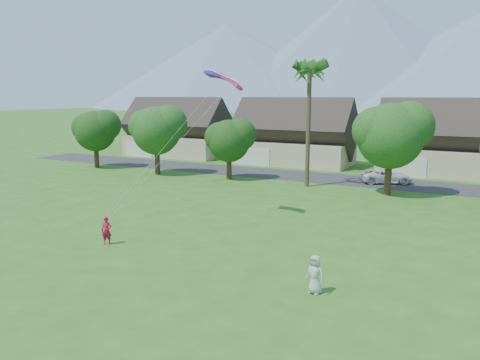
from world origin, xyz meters
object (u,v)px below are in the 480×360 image
Objects in this scene: kite_flyer at (107,231)px; parafoil_kite at (225,77)px; parked_car at (387,176)px; watcher at (315,274)px.

parafoil_kite is (3.51, 8.72, 9.48)m from kite_flyer.
parked_car is 1.82× the size of parafoil_kite.
watcher is 0.35× the size of parked_car.
watcher reaches higher than parked_car.
parafoil_kite is (-10.23, 9.73, 9.44)m from watcher.
watcher reaches higher than kite_flyer.
kite_flyer is 0.34× the size of parked_car.
parked_car is at bearing 107.70° from watcher.
watcher is at bearing 159.65° from parked_car.
kite_flyer is 31.25m from parked_car.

